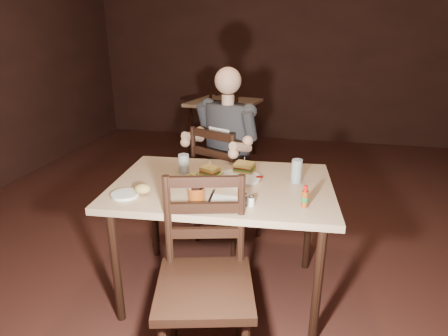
% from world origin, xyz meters
% --- Properties ---
extents(room_shell, '(7.00, 7.00, 7.00)m').
position_xyz_m(room_shell, '(0.00, 0.00, 1.40)').
color(room_shell, black).
rests_on(room_shell, ground).
extents(main_table, '(1.35, 0.95, 0.77)m').
position_xyz_m(main_table, '(-0.23, -0.34, 0.70)').
color(main_table, tan).
rests_on(main_table, ground).
extents(bg_table, '(0.95, 0.95, 0.77)m').
position_xyz_m(bg_table, '(-0.81, 2.37, 0.68)').
color(bg_table, tan).
rests_on(bg_table, ground).
extents(chair_far, '(0.61, 0.63, 0.96)m').
position_xyz_m(chair_far, '(-0.33, 0.31, 0.48)').
color(chair_far, black).
rests_on(chair_far, ground).
extents(chair_near, '(0.56, 0.59, 0.98)m').
position_xyz_m(chair_near, '(-0.19, -0.95, 0.49)').
color(chair_near, black).
rests_on(chair_near, ground).
extents(bg_chair_far, '(0.49, 0.52, 0.88)m').
position_xyz_m(bg_chair_far, '(-0.81, 2.92, 0.44)').
color(bg_chair_far, black).
rests_on(bg_chair_far, ground).
extents(bg_chair_near, '(0.59, 0.62, 0.98)m').
position_xyz_m(bg_chair_near, '(-0.81, 1.82, 0.49)').
color(bg_chair_near, black).
rests_on(bg_chair_near, ground).
extents(diner, '(0.64, 0.58, 0.89)m').
position_xyz_m(diner, '(-0.35, 0.27, 0.94)').
color(diner, '#2E2F33').
rests_on(diner, chair_far).
extents(dinner_plate, '(0.27, 0.27, 0.01)m').
position_xyz_m(dinner_plate, '(-0.15, -0.26, 0.78)').
color(dinner_plate, white).
rests_on(dinner_plate, main_table).
extents(sandwich_left, '(0.13, 0.12, 0.09)m').
position_xyz_m(sandwich_left, '(-0.33, -0.28, 0.83)').
color(sandwich_left, '#DEBC5C').
rests_on(sandwich_left, dinner_plate).
extents(sandwich_right, '(0.13, 0.12, 0.10)m').
position_xyz_m(sandwich_right, '(-0.13, -0.16, 0.84)').
color(sandwich_right, '#DEBC5C').
rests_on(sandwich_right, dinner_plate).
extents(fries_pile, '(0.26, 0.19, 0.04)m').
position_xyz_m(fries_pile, '(-0.35, -0.30, 0.80)').
color(fries_pile, '#DBCC61').
rests_on(fries_pile, dinner_plate).
extents(ketchup_dollop, '(0.05, 0.05, 0.01)m').
position_xyz_m(ketchup_dollop, '(-0.02, -0.24, 0.79)').
color(ketchup_dollop, maroon).
rests_on(ketchup_dollop, dinner_plate).
extents(glass_left, '(0.07, 0.07, 0.13)m').
position_xyz_m(glass_left, '(-0.51, -0.23, 0.83)').
color(glass_left, silver).
rests_on(glass_left, main_table).
extents(glass_right, '(0.07, 0.07, 0.14)m').
position_xyz_m(glass_right, '(0.19, -0.23, 0.84)').
color(glass_right, silver).
rests_on(glass_right, main_table).
extents(hot_sauce, '(0.04, 0.04, 0.12)m').
position_xyz_m(hot_sauce, '(0.25, -0.56, 0.83)').
color(hot_sauce, '#80360E').
rests_on(hot_sauce, main_table).
extents(salt_shaker, '(0.03, 0.03, 0.06)m').
position_xyz_m(salt_shaker, '(-0.02, -0.61, 0.80)').
color(salt_shaker, white).
rests_on(salt_shaker, main_table).
extents(pepper_shaker, '(0.04, 0.04, 0.07)m').
position_xyz_m(pepper_shaker, '(-0.06, -0.61, 0.80)').
color(pepper_shaker, '#38332D').
rests_on(pepper_shaker, main_table).
extents(syrup_dispenser, '(0.10, 0.10, 0.12)m').
position_xyz_m(syrup_dispenser, '(-0.30, -0.65, 0.83)').
color(syrup_dispenser, '#80360E').
rests_on(syrup_dispenser, main_table).
extents(napkin, '(0.16, 0.15, 0.00)m').
position_xyz_m(napkin, '(-0.17, -0.58, 0.77)').
color(napkin, white).
rests_on(napkin, main_table).
extents(knife, '(0.03, 0.21, 0.01)m').
position_xyz_m(knife, '(-0.25, -0.57, 0.78)').
color(knife, silver).
rests_on(knife, napkin).
extents(fork, '(0.06, 0.14, 0.00)m').
position_xyz_m(fork, '(-0.09, -0.63, 0.78)').
color(fork, silver).
rests_on(fork, napkin).
extents(side_plate, '(0.16, 0.16, 0.01)m').
position_xyz_m(side_plate, '(-0.72, -0.63, 0.78)').
color(side_plate, white).
rests_on(side_plate, main_table).
extents(bread_roll, '(0.09, 0.08, 0.05)m').
position_xyz_m(bread_roll, '(-0.63, -0.60, 0.81)').
color(bread_roll, tan).
rests_on(bread_roll, side_plate).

